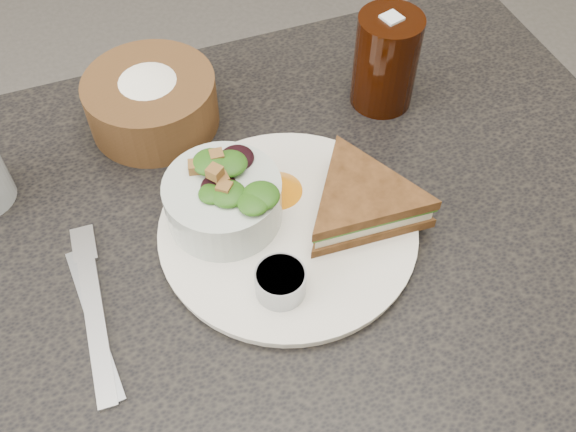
{
  "coord_description": "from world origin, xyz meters",
  "views": [
    {
      "loc": [
        -0.1,
        -0.38,
        1.32
      ],
      "look_at": [
        0.05,
        0.01,
        0.78
      ],
      "focal_mm": 40.0,
      "sensor_mm": 36.0,
      "label": 1
    }
  ],
  "objects_px": {
    "dressing_ramekin": "(280,282)",
    "cola_glass": "(386,57)",
    "dining_table": "(261,388)",
    "bread_basket": "(150,95)",
    "dinner_plate": "(288,229)",
    "sandwich": "(362,201)",
    "salad_bowl": "(223,195)"
  },
  "relations": [
    {
      "from": "dressing_ramekin",
      "to": "bread_basket",
      "type": "distance_m",
      "value": 0.3
    },
    {
      "from": "salad_bowl",
      "to": "bread_basket",
      "type": "bearing_deg",
      "value": 100.9
    },
    {
      "from": "sandwich",
      "to": "salad_bowl",
      "type": "xyz_separation_m",
      "value": [
        -0.14,
        0.05,
        0.01
      ]
    },
    {
      "from": "dining_table",
      "to": "bread_basket",
      "type": "relative_size",
      "value": 6.27
    },
    {
      "from": "cola_glass",
      "to": "salad_bowl",
      "type": "bearing_deg",
      "value": -153.84
    },
    {
      "from": "sandwich",
      "to": "cola_glass",
      "type": "xyz_separation_m",
      "value": [
        0.11,
        0.17,
        0.03
      ]
    },
    {
      "from": "dinner_plate",
      "to": "cola_glass",
      "type": "distance_m",
      "value": 0.25
    },
    {
      "from": "dinner_plate",
      "to": "sandwich",
      "type": "xyz_separation_m",
      "value": [
        0.08,
        -0.01,
        0.03
      ]
    },
    {
      "from": "dressing_ramekin",
      "to": "salad_bowl",
      "type": "bearing_deg",
      "value": 102.25
    },
    {
      "from": "dressing_ramekin",
      "to": "cola_glass",
      "type": "xyz_separation_m",
      "value": [
        0.22,
        0.23,
        0.04
      ]
    },
    {
      "from": "sandwich",
      "to": "salad_bowl",
      "type": "bearing_deg",
      "value": 163.57
    },
    {
      "from": "dinner_plate",
      "to": "dressing_ramekin",
      "type": "distance_m",
      "value": 0.08
    },
    {
      "from": "dining_table",
      "to": "salad_bowl",
      "type": "xyz_separation_m",
      "value": [
        -0.01,
        0.05,
        0.42
      ]
    },
    {
      "from": "salad_bowl",
      "to": "dressing_ramekin",
      "type": "xyz_separation_m",
      "value": [
        0.02,
        -0.11,
        -0.02
      ]
    },
    {
      "from": "bread_basket",
      "to": "cola_glass",
      "type": "distance_m",
      "value": 0.29
    },
    {
      "from": "sandwich",
      "to": "bread_basket",
      "type": "bearing_deg",
      "value": 130.11
    },
    {
      "from": "dining_table",
      "to": "cola_glass",
      "type": "relative_size",
      "value": 7.39
    },
    {
      "from": "cola_glass",
      "to": "dinner_plate",
      "type": "bearing_deg",
      "value": -139.76
    },
    {
      "from": "salad_bowl",
      "to": "cola_glass",
      "type": "height_order",
      "value": "cola_glass"
    },
    {
      "from": "dinner_plate",
      "to": "salad_bowl",
      "type": "xyz_separation_m",
      "value": [
        -0.06,
        0.04,
        0.04
      ]
    },
    {
      "from": "dining_table",
      "to": "cola_glass",
      "type": "height_order",
      "value": "cola_glass"
    },
    {
      "from": "salad_bowl",
      "to": "dressing_ramekin",
      "type": "relative_size",
      "value": 2.44
    },
    {
      "from": "sandwich",
      "to": "dressing_ramekin",
      "type": "distance_m",
      "value": 0.13
    },
    {
      "from": "dining_table",
      "to": "sandwich",
      "type": "distance_m",
      "value": 0.43
    },
    {
      "from": "dining_table",
      "to": "salad_bowl",
      "type": "relative_size",
      "value": 7.98
    },
    {
      "from": "dinner_plate",
      "to": "bread_basket",
      "type": "bearing_deg",
      "value": 113.21
    },
    {
      "from": "salad_bowl",
      "to": "dressing_ramekin",
      "type": "distance_m",
      "value": 0.12
    },
    {
      "from": "salad_bowl",
      "to": "bread_basket",
      "type": "height_order",
      "value": "bread_basket"
    },
    {
      "from": "dining_table",
      "to": "dinner_plate",
      "type": "bearing_deg",
      "value": 9.03
    },
    {
      "from": "dinner_plate",
      "to": "salad_bowl",
      "type": "bearing_deg",
      "value": 147.61
    },
    {
      "from": "dinner_plate",
      "to": "dining_table",
      "type": "bearing_deg",
      "value": -170.97
    },
    {
      "from": "cola_glass",
      "to": "dressing_ramekin",
      "type": "bearing_deg",
      "value": -133.92
    }
  ]
}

